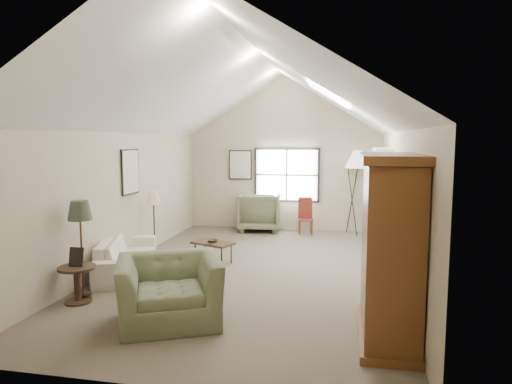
% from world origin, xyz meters
% --- Properties ---
extents(room_shell, '(5.01, 8.01, 4.00)m').
position_xyz_m(room_shell, '(0.00, 0.00, 3.21)').
color(room_shell, '#675D49').
rests_on(room_shell, ground).
extents(window, '(1.72, 0.08, 1.42)m').
position_xyz_m(window, '(0.10, 3.96, 1.45)').
color(window, black).
rests_on(window, room_shell).
extents(skylight, '(0.80, 1.20, 0.52)m').
position_xyz_m(skylight, '(1.30, 0.90, 3.22)').
color(skylight, white).
rests_on(skylight, room_shell).
extents(wall_art, '(1.97, 3.71, 0.88)m').
position_xyz_m(wall_art, '(-1.88, 1.94, 1.73)').
color(wall_art, black).
rests_on(wall_art, room_shell).
extents(armoire, '(0.60, 1.50, 2.20)m').
position_xyz_m(armoire, '(2.18, -2.40, 1.10)').
color(armoire, brown).
rests_on(armoire, ground).
extents(tv_alcove, '(0.32, 1.30, 2.10)m').
position_xyz_m(tv_alcove, '(2.34, 1.60, 1.15)').
color(tv_alcove, white).
rests_on(tv_alcove, ground).
extents(media_console, '(0.34, 1.18, 0.60)m').
position_xyz_m(media_console, '(2.32, 1.60, 0.30)').
color(media_console, '#382316').
rests_on(media_console, ground).
extents(tv_panel, '(0.05, 0.90, 0.55)m').
position_xyz_m(tv_panel, '(2.32, 1.60, 0.92)').
color(tv_panel, black).
rests_on(tv_panel, media_console).
extents(sofa, '(1.50, 2.31, 0.63)m').
position_xyz_m(sofa, '(-2.20, -0.46, 0.31)').
color(sofa, beige).
rests_on(sofa, ground).
extents(armchair_near, '(1.66, 1.58, 0.84)m').
position_xyz_m(armchair_near, '(-0.57, -2.45, 0.42)').
color(armchair_near, '#646D4C').
rests_on(armchair_near, ground).
extents(armchair_far, '(1.16, 1.19, 1.00)m').
position_xyz_m(armchair_far, '(-0.57, 3.70, 0.50)').
color(armchair_far, '#5E6547').
rests_on(armchair_far, ground).
extents(coffee_table, '(0.90, 0.70, 0.40)m').
position_xyz_m(coffee_table, '(-0.85, 0.42, 0.20)').
color(coffee_table, '#322114').
rests_on(coffee_table, ground).
extents(bowl, '(0.25, 0.25, 0.05)m').
position_xyz_m(bowl, '(-0.85, 0.42, 0.43)').
color(bowl, '#3A2917').
rests_on(bowl, coffee_table).
extents(side_table, '(0.69, 0.69, 0.54)m').
position_xyz_m(side_table, '(-2.16, -2.06, 0.27)').
color(side_table, '#342415').
rests_on(side_table, ground).
extents(side_chair, '(0.41, 0.41, 0.92)m').
position_xyz_m(side_chair, '(0.66, 3.44, 0.46)').
color(side_chair, maroon).
rests_on(side_chair, ground).
extents(tripod_lamp, '(0.63, 0.63, 2.14)m').
position_xyz_m(tripod_lamp, '(1.90, 3.70, 1.07)').
color(tripod_lamp, white).
rests_on(tripod_lamp, ground).
extents(dark_lamp, '(0.46, 0.46, 1.50)m').
position_xyz_m(dark_lamp, '(-2.20, -1.86, 0.75)').
color(dark_lamp, '#252A1D').
rests_on(dark_lamp, ground).
extents(tan_lamp, '(0.34, 0.34, 1.35)m').
position_xyz_m(tan_lamp, '(-2.20, 0.74, 0.68)').
color(tan_lamp, tan).
rests_on(tan_lamp, ground).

